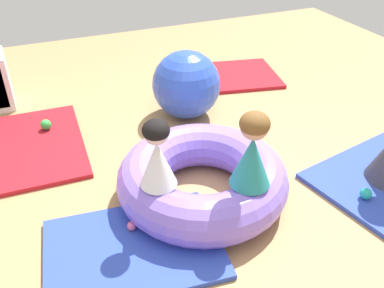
# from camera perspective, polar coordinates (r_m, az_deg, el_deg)

# --- Properties ---
(ground_plane) EXTENTS (8.00, 8.00, 0.00)m
(ground_plane) POSITION_cam_1_polar(r_m,az_deg,el_deg) (3.24, 0.86, -7.21)
(ground_plane) COLOR tan
(gym_mat_far_right) EXTENTS (1.21, 1.30, 0.04)m
(gym_mat_far_right) POSITION_cam_1_polar(r_m,az_deg,el_deg) (4.04, -22.88, -0.69)
(gym_mat_far_right) COLOR #B21923
(gym_mat_far_right) RESTS_ON ground
(gym_mat_far_left) EXTENTS (1.22, 0.94, 0.04)m
(gym_mat_far_left) POSITION_cam_1_polar(r_m,az_deg,el_deg) (2.86, -7.96, -13.87)
(gym_mat_far_left) COLOR #2D47B7
(gym_mat_far_left) RESTS_ON ground
(gym_mat_center_rear) EXTENTS (1.51, 1.10, 0.04)m
(gym_mat_center_rear) POSITION_cam_1_polar(r_m,az_deg,el_deg) (5.09, 3.76, 9.10)
(gym_mat_center_rear) COLOR #B21923
(gym_mat_center_rear) RESTS_ON ground
(inflatable_cushion) EXTENTS (1.27, 1.27, 0.36)m
(inflatable_cushion) POSITION_cam_1_polar(r_m,az_deg,el_deg) (3.13, 1.42, -4.70)
(inflatable_cushion) COLOR #8466E0
(inflatable_cushion) RESTS_ON ground
(child_in_white) EXTENTS (0.25, 0.25, 0.48)m
(child_in_white) POSITION_cam_1_polar(r_m,az_deg,el_deg) (2.67, -4.75, -1.41)
(child_in_white) COLOR white
(child_in_white) RESTS_ON inflatable_cushion
(child_in_teal) EXTENTS (0.33, 0.33, 0.53)m
(child_in_teal) POSITION_cam_1_polar(r_m,az_deg,el_deg) (2.68, 8.19, -0.90)
(child_in_teal) COLOR teal
(child_in_teal) RESTS_ON inflatable_cushion
(play_ball_green) EXTENTS (0.10, 0.10, 0.10)m
(play_ball_green) POSITION_cam_1_polar(r_m,az_deg,el_deg) (4.18, -19.24, 2.50)
(play_ball_green) COLOR green
(play_ball_green) RESTS_ON gym_mat_far_right
(play_ball_teal) EXTENTS (0.09, 0.09, 0.09)m
(play_ball_teal) POSITION_cam_1_polar(r_m,az_deg,el_deg) (3.39, 22.55, -6.26)
(play_ball_teal) COLOR teal
(play_ball_teal) RESTS_ON gym_mat_near_left
(play_ball_orange) EXTENTS (0.07, 0.07, 0.07)m
(play_ball_orange) POSITION_cam_1_polar(r_m,az_deg,el_deg) (3.04, -2.50, -8.52)
(play_ball_orange) COLOR orange
(play_ball_orange) RESTS_ON gym_mat_far_left
(play_ball_pink) EXTENTS (0.06, 0.06, 0.06)m
(play_ball_pink) POSITION_cam_1_polar(r_m,az_deg,el_deg) (2.93, -8.20, -10.97)
(play_ball_pink) COLOR pink
(play_ball_pink) RESTS_ON gym_mat_far_left
(exercise_ball_large) EXTENTS (0.67, 0.67, 0.67)m
(exercise_ball_large) POSITION_cam_1_polar(r_m,az_deg,el_deg) (4.14, -0.77, 8.06)
(exercise_ball_large) COLOR blue
(exercise_ball_large) RESTS_ON ground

